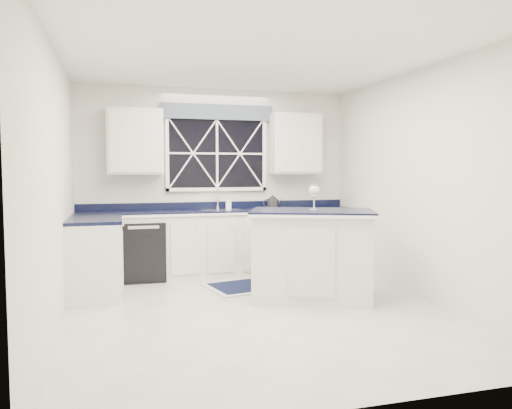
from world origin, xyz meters
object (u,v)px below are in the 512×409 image
object	(u,v)px
island	(312,254)
faucet	(218,198)
wine_glass	(314,192)
soap_bottle	(229,203)
kettle	(272,202)
dishwasher	(143,250)

from	to	relation	value
island	faucet	bearing A→B (deg)	134.58
wine_glass	soap_bottle	xyz separation A→B (m)	(-0.65, 1.71, -0.22)
island	soap_bottle	world-z (taller)	soap_bottle
faucet	soap_bottle	xyz separation A→B (m)	(0.15, -0.03, -0.07)
kettle	dishwasher	bearing A→B (deg)	-175.70
dishwasher	island	xyz separation A→B (m)	(1.85, -1.60, 0.12)
island	kettle	bearing A→B (deg)	110.25
wine_glass	soap_bottle	size ratio (longest dim) A/B	1.71
kettle	island	bearing A→B (deg)	-89.46
kettle	soap_bottle	size ratio (longest dim) A/B	1.62
wine_glass	soap_bottle	distance (m)	1.84
wine_glass	island	bearing A→B (deg)	-130.99
dishwasher	soap_bottle	bearing A→B (deg)	7.33
wine_glass	soap_bottle	world-z (taller)	wine_glass
dishwasher	faucet	bearing A→B (deg)	10.02
wine_glass	kettle	bearing A→B (deg)	89.91
dishwasher	faucet	world-z (taller)	faucet
dishwasher	wine_glass	xyz separation A→B (m)	(1.90, -1.55, 0.84)
dishwasher	island	world-z (taller)	island
dishwasher	island	distance (m)	2.45
dishwasher	soap_bottle	xyz separation A→B (m)	(1.25, 0.16, 0.62)
island	kettle	distance (m)	1.74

